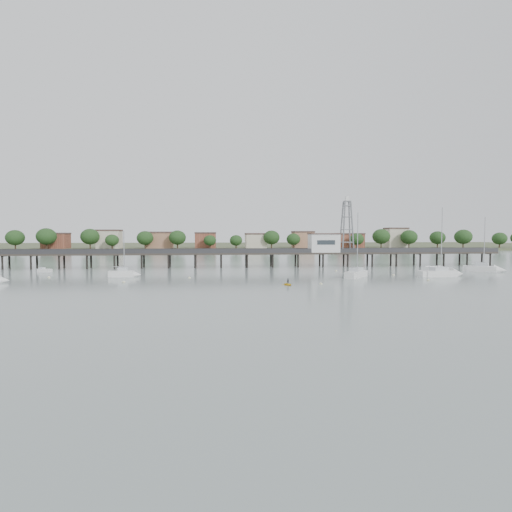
{
  "coord_description": "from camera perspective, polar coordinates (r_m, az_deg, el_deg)",
  "views": [
    {
      "loc": [
        -5.43,
        -56.22,
        9.17
      ],
      "look_at": [
        4.28,
        42.0,
        4.0
      ],
      "focal_mm": 30.0,
      "sensor_mm": 36.0,
      "label": 1
    }
  ],
  "objects": [
    {
      "name": "ground_plane",
      "position": [
        57.22,
        -0.13,
        -6.22
      ],
      "size": [
        500.0,
        500.0,
        0.0
      ],
      "primitive_type": "plane",
      "color": "slate",
      "rests_on": "ground"
    },
    {
      "name": "pier",
      "position": [
        116.47,
        -2.97,
        0.35
      ],
      "size": [
        150.0,
        5.0,
        5.5
      ],
      "color": "#2D2823",
      "rests_on": "ground"
    },
    {
      "name": "pier_building",
      "position": [
        120.16,
        9.03,
        1.77
      ],
      "size": [
        8.4,
        5.4,
        5.3
      ],
      "color": "silver",
      "rests_on": "ground"
    },
    {
      "name": "lattice_tower",
      "position": [
        121.96,
        12.01,
        3.84
      ],
      "size": [
        3.2,
        3.2,
        15.5
      ],
      "color": "slate",
      "rests_on": "ground"
    },
    {
      "name": "sailboat_e",
      "position": [
        117.41,
        28.54,
        -1.53
      ],
      "size": [
        8.14,
        7.28,
        14.0
      ],
      "rotation": [
        0.0,
        0.0,
        -0.68
      ],
      "color": "white",
      "rests_on": "ground"
    },
    {
      "name": "sailboat_b",
      "position": [
        94.7,
        -16.87,
        -2.29
      ],
      "size": [
        6.08,
        2.01,
        10.16
      ],
      "rotation": [
        0.0,
        0.0,
        0.04
      ],
      "color": "white",
      "rests_on": "ground"
    },
    {
      "name": "sailboat_c",
      "position": [
        93.6,
        13.55,
        -2.32
      ],
      "size": [
        7.56,
        8.4,
        14.45
      ],
      "rotation": [
        0.0,
        0.0,
        0.88
      ],
      "color": "white",
      "rests_on": "ground"
    },
    {
      "name": "sailboat_d",
      "position": [
        100.64,
        23.98,
        -2.13
      ],
      "size": [
        9.85,
        3.88,
        15.72
      ],
      "rotation": [
        0.0,
        0.0,
        0.11
      ],
      "color": "white",
      "rests_on": "ground"
    },
    {
      "name": "white_tender",
      "position": [
        113.74,
        -26.39,
        -1.74
      ],
      "size": [
        3.55,
        2.42,
        1.27
      ],
      "rotation": [
        0.0,
        0.0,
        -0.35
      ],
      "color": "white",
      "rests_on": "ground"
    },
    {
      "name": "yellow_dinghy",
      "position": [
        76.61,
        4.28,
        -3.89
      ],
      "size": [
        1.77,
        0.85,
        2.38
      ],
      "primitive_type": "imported",
      "rotation": [
        0.0,
        0.0,
        0.22
      ],
      "color": "yellow",
      "rests_on": "ground"
    },
    {
      "name": "dinghy_occupant",
      "position": [
        76.61,
        4.28,
        -3.89
      ],
      "size": [
        0.55,
        1.02,
        0.23
      ],
      "primitive_type": "imported",
      "rotation": [
        0.0,
        0.0,
        3.35
      ],
      "color": "black",
      "rests_on": "ground"
    },
    {
      "name": "mooring_buoys",
      "position": [
        88.27,
        1.28,
        -2.91
      ],
      "size": [
        76.49,
        26.54,
        0.39
      ],
      "color": "#F6F5BF",
      "rests_on": "ground"
    },
    {
      "name": "far_shore",
      "position": [
        295.97,
        -4.53,
        1.4
      ],
      "size": [
        500.0,
        170.0,
        10.4
      ],
      "color": "#475133",
      "rests_on": "ground"
    }
  ]
}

